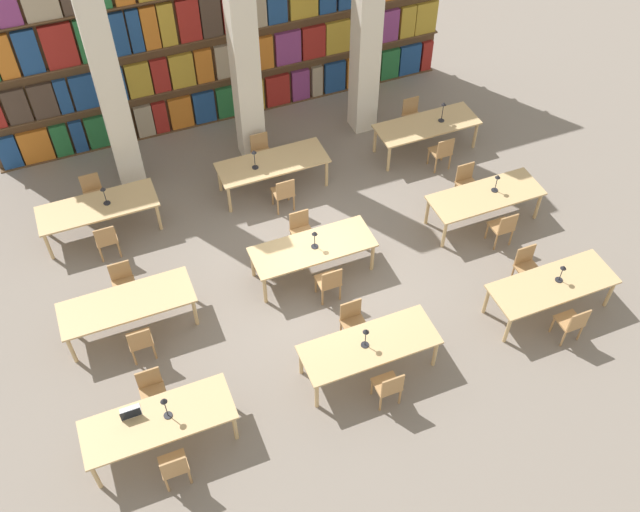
{
  "coord_description": "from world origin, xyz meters",
  "views": [
    {
      "loc": [
        -3.41,
        -8.66,
        10.6
      ],
      "look_at": [
        0.0,
        -0.26,
        0.66
      ],
      "focal_mm": 40.0,
      "sensor_mm": 36.0,
      "label": 1
    }
  ],
  "objects_px": {
    "laptop": "(131,413)",
    "chair_15": "(261,151)",
    "chair_9": "(301,230)",
    "chair_16": "(442,152)",
    "chair_8": "(329,282)",
    "reading_table_7": "(273,164)",
    "chair_5": "(526,266)",
    "desk_lamp_7": "(443,108)",
    "reading_table_0": "(158,422)",
    "reading_table_2": "(552,286)",
    "chair_11": "(466,182)",
    "chair_0": "(174,467)",
    "reading_table_3": "(127,305)",
    "chair_2": "(389,386)",
    "chair_17": "(412,115)",
    "chair_10": "(503,227)",
    "desk_lamp_6": "(254,156)",
    "chair_1": "(152,390)",
    "pillar_right": "(368,10)",
    "reading_table_4": "(313,249)",
    "chair_3": "(353,321)",
    "reading_table_1": "(369,346)",
    "pillar_left": "(104,65)",
    "reading_table_6": "(98,208)",
    "desk_lamp_0": "(165,405)",
    "chair_12": "(106,239)",
    "chair_4": "(572,322)",
    "desk_lamp_2": "(562,271)",
    "chair_7": "(123,282)",
    "desk_lamp_5": "(104,193)",
    "chair_14": "(284,192)",
    "chair_13": "(93,193)",
    "reading_table_8": "(427,126)",
    "reading_table_5": "(485,197)",
    "desk_lamp_1": "(366,335)"
  },
  "relations": [
    {
      "from": "chair_9",
      "to": "chair_16",
      "type": "bearing_deg",
      "value": -163.66
    },
    {
      "from": "chair_5",
      "to": "chair_15",
      "type": "distance_m",
      "value": 6.24
    },
    {
      "from": "reading_table_0",
      "to": "reading_table_2",
      "type": "relative_size",
      "value": 1.0
    },
    {
      "from": "pillar_right",
      "to": "desk_lamp_0",
      "type": "bearing_deg",
      "value": -134.13
    },
    {
      "from": "laptop",
      "to": "chair_15",
      "type": "xyz_separation_m",
      "value": [
        4.05,
        5.62,
        -0.3
      ]
    },
    {
      "from": "chair_2",
      "to": "desk_lamp_7",
      "type": "bearing_deg",
      "value": 54.56
    },
    {
      "from": "chair_1",
      "to": "chair_9",
      "type": "relative_size",
      "value": 1.0
    },
    {
      "from": "chair_13",
      "to": "chair_17",
      "type": "xyz_separation_m",
      "value": [
        7.43,
        -0.1,
        0.0
      ]
    },
    {
      "from": "desk_lamp_1",
      "to": "chair_16",
      "type": "distance_m",
      "value": 5.79
    },
    {
      "from": "reading_table_1",
      "to": "chair_11",
      "type": "height_order",
      "value": "chair_11"
    },
    {
      "from": "reading_table_1",
      "to": "chair_15",
      "type": "height_order",
      "value": "chair_15"
    },
    {
      "from": "desk_lamp_0",
      "to": "chair_7",
      "type": "xyz_separation_m",
      "value": [
        -0.1,
        3.22,
        -0.59
      ]
    },
    {
      "from": "chair_5",
      "to": "chair_8",
      "type": "relative_size",
      "value": 1.0
    },
    {
      "from": "reading_table_5",
      "to": "chair_13",
      "type": "xyz_separation_m",
      "value": [
        -7.42,
        3.38,
        -0.19
      ]
    },
    {
      "from": "chair_9",
      "to": "reading_table_2",
      "type": "bearing_deg",
      "value": 138.68
    },
    {
      "from": "reading_table_1",
      "to": "desk_lamp_2",
      "type": "relative_size",
      "value": 6.06
    },
    {
      "from": "chair_8",
      "to": "chair_10",
      "type": "xyz_separation_m",
      "value": [
        3.77,
        0.02,
        0.0
      ]
    },
    {
      "from": "chair_15",
      "to": "chair_7",
      "type": "bearing_deg",
      "value": 36.07
    },
    {
      "from": "pillar_right",
      "to": "reading_table_8",
      "type": "distance_m",
      "value": 2.88
    },
    {
      "from": "chair_17",
      "to": "reading_table_0",
      "type": "bearing_deg",
      "value": 38.05
    },
    {
      "from": "chair_11",
      "to": "chair_15",
      "type": "relative_size",
      "value": 1.0
    },
    {
      "from": "chair_8",
      "to": "chair_11",
      "type": "relative_size",
      "value": 1.0
    },
    {
      "from": "reading_table_6",
      "to": "reading_table_7",
      "type": "xyz_separation_m",
      "value": [
        3.72,
        -0.04,
        0.0
      ]
    },
    {
      "from": "reading_table_3",
      "to": "desk_lamp_6",
      "type": "xyz_separation_m",
      "value": [
        3.28,
        2.6,
        0.39
      ]
    },
    {
      "from": "chair_3",
      "to": "reading_table_2",
      "type": "relative_size",
      "value": 0.37
    },
    {
      "from": "pillar_right",
      "to": "chair_12",
      "type": "bearing_deg",
      "value": -162.72
    },
    {
      "from": "pillar_right",
      "to": "chair_12",
      "type": "height_order",
      "value": "pillar_right"
    },
    {
      "from": "chair_0",
      "to": "reading_table_3",
      "type": "height_order",
      "value": "chair_0"
    },
    {
      "from": "reading_table_1",
      "to": "desk_lamp_5",
      "type": "distance_m",
      "value": 6.19
    },
    {
      "from": "chair_7",
      "to": "chair_8",
      "type": "relative_size",
      "value": 1.0
    },
    {
      "from": "reading_table_5",
      "to": "desk_lamp_6",
      "type": "distance_m",
      "value": 4.84
    },
    {
      "from": "chair_5",
      "to": "chair_10",
      "type": "relative_size",
      "value": 1.0
    },
    {
      "from": "pillar_right",
      "to": "reading_table_4",
      "type": "bearing_deg",
      "value": -125.76
    },
    {
      "from": "reading_table_3",
      "to": "chair_15",
      "type": "height_order",
      "value": "chair_15"
    },
    {
      "from": "desk_lamp_2",
      "to": "chair_11",
      "type": "bearing_deg",
      "value": 90.43
    },
    {
      "from": "chair_10",
      "to": "chair_16",
      "type": "height_order",
      "value": "same"
    },
    {
      "from": "pillar_left",
      "to": "laptop",
      "type": "height_order",
      "value": "pillar_left"
    },
    {
      "from": "reading_table_4",
      "to": "desk_lamp_7",
      "type": "relative_size",
      "value": 4.73
    },
    {
      "from": "chair_0",
      "to": "desk_lamp_6",
      "type": "xyz_separation_m",
      "value": [
        3.27,
        5.82,
        0.58
      ]
    },
    {
      "from": "desk_lamp_2",
      "to": "chair_10",
      "type": "height_order",
      "value": "desk_lamp_2"
    },
    {
      "from": "desk_lamp_0",
      "to": "chair_5",
      "type": "relative_size",
      "value": 0.55
    },
    {
      "from": "reading_table_0",
      "to": "chair_4",
      "type": "height_order",
      "value": "chair_4"
    },
    {
      "from": "desk_lamp_6",
      "to": "chair_14",
      "type": "bearing_deg",
      "value": -60.89
    },
    {
      "from": "chair_5",
      "to": "reading_table_3",
      "type": "distance_m",
      "value": 7.45
    },
    {
      "from": "chair_14",
      "to": "chair_4",
      "type": "bearing_deg",
      "value": -55.09
    },
    {
      "from": "chair_5",
      "to": "desk_lamp_7",
      "type": "bearing_deg",
      "value": -96.36
    },
    {
      "from": "chair_2",
      "to": "chair_17",
      "type": "height_order",
      "value": "same"
    },
    {
      "from": "chair_8",
      "to": "reading_table_7",
      "type": "xyz_separation_m",
      "value": [
        0.07,
        3.35,
        0.19
      ]
    },
    {
      "from": "chair_1",
      "to": "chair_5",
      "type": "relative_size",
      "value": 1.0
    },
    {
      "from": "chair_11",
      "to": "desk_lamp_0",
      "type": "bearing_deg",
      "value": 24.21
    }
  ]
}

